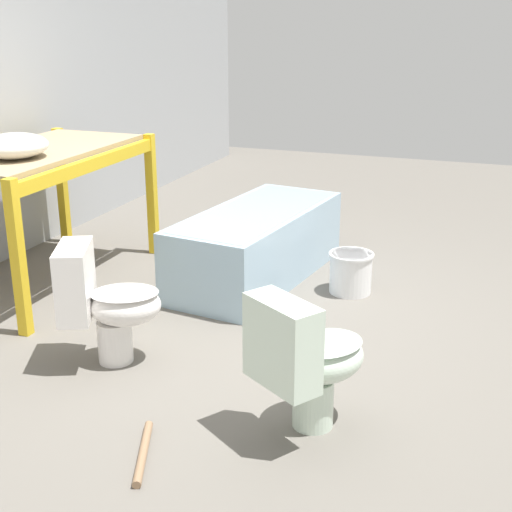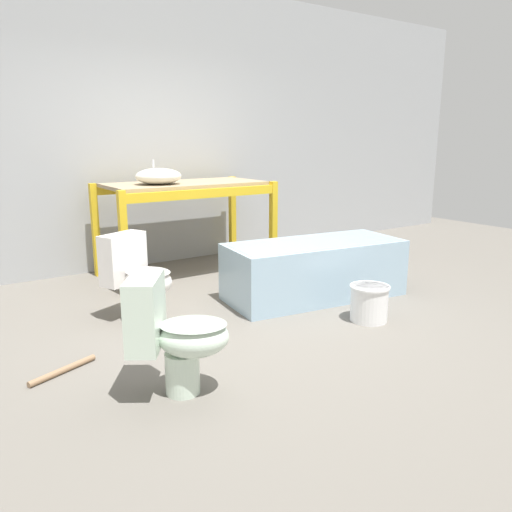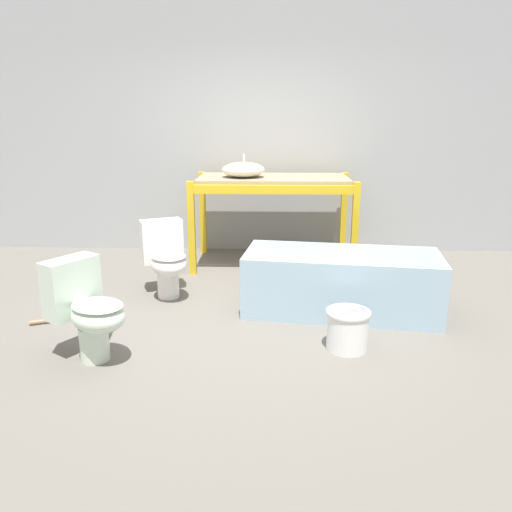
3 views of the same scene
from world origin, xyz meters
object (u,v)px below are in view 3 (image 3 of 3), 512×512
object	(u,v)px
bathtub_main	(341,278)
toilet_far	(87,308)
toilet_near	(166,258)
sink_basin	(243,170)
bucket_white	(348,329)

from	to	relation	value
bathtub_main	toilet_far	size ratio (longest dim) A/B	2.45
bathtub_main	toilet_near	world-z (taller)	toilet_near
sink_basin	toilet_near	bearing A→B (deg)	-122.47
sink_basin	bucket_white	world-z (taller)	sink_basin
toilet_near	bucket_white	xyz separation A→B (m)	(1.55, -1.08, -0.22)
bathtub_main	toilet_far	distance (m)	2.11
sink_basin	bathtub_main	world-z (taller)	sink_basin
sink_basin	bucket_white	xyz separation A→B (m)	(0.88, -2.13, -0.93)
sink_basin	toilet_near	size ratio (longest dim) A/B	0.66
toilet_far	bucket_white	bearing A→B (deg)	-50.35
bucket_white	toilet_far	bearing A→B (deg)	-173.59
bucket_white	toilet_near	bearing A→B (deg)	145.29
bathtub_main	bucket_white	distance (m)	0.76
bathtub_main	toilet_near	xyz separation A→B (m)	(-1.60, 0.33, 0.07)
sink_basin	toilet_far	size ratio (longest dim) A/B	0.66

